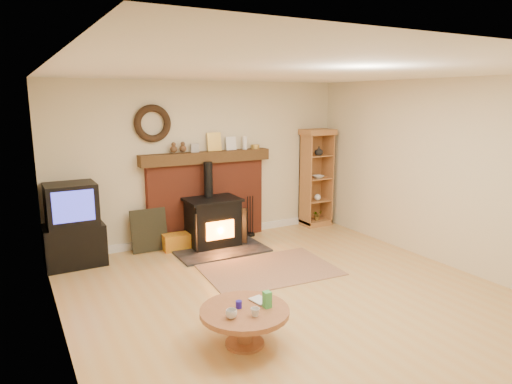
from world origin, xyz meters
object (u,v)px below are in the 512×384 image
coffee_table (245,316)px  wood_stove (213,223)px  curio_cabinet (316,178)px  tv_unit (73,227)px

coffee_table → wood_stove: bearing=71.9°
wood_stove → coffee_table: bearing=-108.1°
wood_stove → coffee_table: size_ratio=1.64×
curio_cabinet → wood_stove: bearing=-172.8°
wood_stove → curio_cabinet: bearing=7.2°
wood_stove → curio_cabinet: curio_cabinet is taller
wood_stove → coffee_table: (-0.94, -2.88, -0.08)m
wood_stove → tv_unit: size_ratio=1.19×
wood_stove → curio_cabinet: 2.26m
wood_stove → coffee_table: 3.03m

